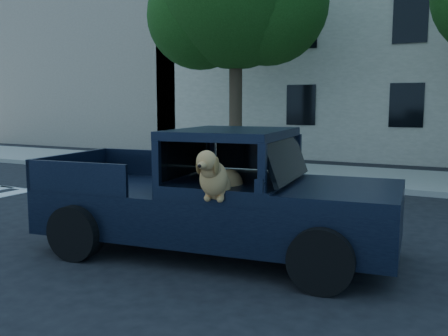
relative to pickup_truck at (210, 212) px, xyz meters
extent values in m
plane|color=black|center=(0.06, -0.74, -0.64)|extent=(120.00, 120.00, 0.00)
cube|color=gray|center=(0.06, 8.46, -0.57)|extent=(60.00, 4.00, 0.15)
cylinder|color=#332619|center=(-3.94, 8.86, 1.56)|extent=(0.44, 0.44, 4.40)
sphere|color=#14380E|center=(-5.14, 8.56, 4.56)|extent=(3.60, 3.60, 3.60)
sphere|color=#14380E|center=(-2.94, 9.16, 4.86)|extent=(4.00, 4.00, 4.00)
cube|color=tan|center=(-14.94, 15.76, 3.36)|extent=(12.00, 6.00, 8.00)
cube|color=black|center=(0.08, 0.03, 0.00)|extent=(5.51, 2.62, 0.67)
cube|color=black|center=(1.96, 0.24, 0.42)|extent=(1.75, 2.20, 0.16)
cube|color=black|center=(0.34, 0.06, 1.20)|extent=(1.79, 2.13, 0.12)
cube|color=black|center=(1.16, 0.15, 0.84)|extent=(0.45, 1.78, 0.58)
cube|color=black|center=(0.59, -0.37, 0.20)|extent=(0.62, 0.62, 0.39)
cube|color=black|center=(1.29, -1.12, 0.67)|extent=(0.11, 0.06, 0.16)
camera|label=1|loc=(3.62, -6.47, 1.64)|focal=40.00mm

